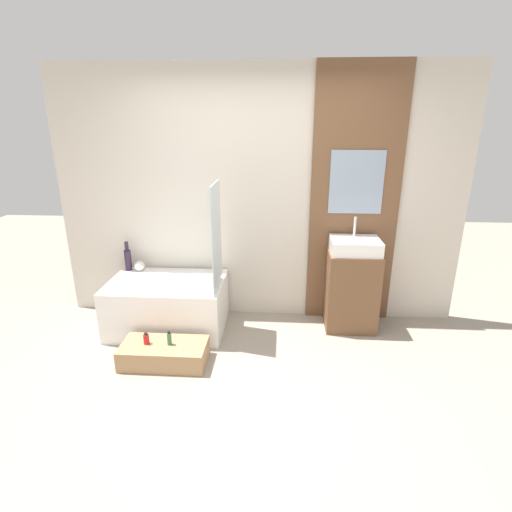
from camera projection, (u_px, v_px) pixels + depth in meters
ground_plane at (245, 405)px, 3.05m from camera, size 12.00×12.00×0.00m
wall_tiled_back at (258, 198)px, 4.12m from camera, size 4.20×0.06×2.60m
wall_wood_accent at (355, 199)px, 4.01m from camera, size 0.88×0.04×2.60m
bathtub at (168, 305)px, 4.11m from camera, size 1.16×0.76×0.52m
glass_shower_screen at (216, 237)px, 3.71m from camera, size 0.01×0.49×1.01m
wooden_step_bench at (164, 353)px, 3.56m from camera, size 0.76×0.38×0.19m
vanity_cabinet at (351, 290)px, 4.09m from camera, size 0.51×0.41×0.82m
sink at (355, 246)px, 3.93m from camera, size 0.48×0.38×0.34m
vase_tall_dark at (128, 259)px, 4.29m from camera, size 0.07×0.07×0.32m
vase_round_light at (139, 266)px, 4.29m from camera, size 0.11×0.11×0.11m
bottle_soap_primary at (146, 339)px, 3.52m from camera, size 0.05×0.05×0.11m
bottle_soap_secondary at (169, 339)px, 3.50m from camera, size 0.04×0.04×0.13m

